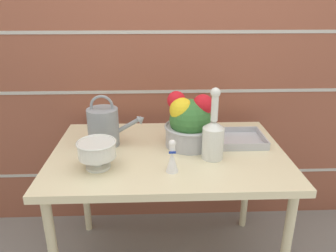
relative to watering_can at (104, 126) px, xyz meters
name	(u,v)px	position (x,y,z in m)	size (l,w,h in m)	color
brick_wall	(165,62)	(0.33, 0.43, 0.26)	(3.60, 0.08, 2.20)	brown
patio_table	(168,163)	(0.33, -0.09, -0.17)	(1.17, 0.79, 0.74)	beige
watering_can	(104,126)	(0.00, 0.00, 0.00)	(0.31, 0.16, 0.27)	gray
crystal_pedestal_bowl	(97,150)	(0.00, -0.25, -0.02)	(0.18, 0.18, 0.13)	silver
flower_planter	(189,123)	(0.44, -0.02, 0.02)	(0.27, 0.27, 0.29)	#ADADB2
glass_decanter	(213,136)	(0.54, -0.17, 0.01)	(0.10, 0.10, 0.35)	silver
figurine_vase	(172,159)	(0.34, -0.30, -0.04)	(0.06, 0.06, 0.15)	white
wire_tray	(234,140)	(0.69, 0.01, -0.09)	(0.32, 0.24, 0.04)	#B7B7BC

